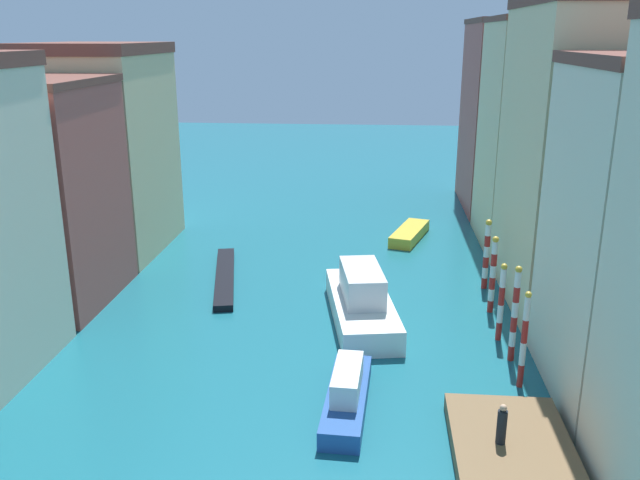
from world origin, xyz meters
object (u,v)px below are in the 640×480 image
at_px(person_on_dock, 502,425).
at_px(vaporetto_white, 362,301).
at_px(mooring_pole_4, 486,253).
at_px(motorboat_0, 410,234).
at_px(motorboat_1, 347,393).
at_px(waterfront_dock, 511,446).
at_px(mooring_pole_1, 515,313).
at_px(mooring_pole_0, 524,339).
at_px(gondola_black, 225,277).
at_px(mooring_pole_3, 493,274).
at_px(mooring_pole_2, 501,301).

height_order(person_on_dock, vaporetto_white, vaporetto_white).
xyz_separation_m(mooring_pole_4, motorboat_0, (-4.17, 9.97, -1.83)).
xyz_separation_m(motorboat_0, motorboat_1, (-3.55, -24.49, 0.28)).
xyz_separation_m(waterfront_dock, mooring_pole_1, (1.37, 7.59, 2.12)).
xyz_separation_m(mooring_pole_0, vaporetto_white, (-7.21, 6.63, -1.23)).
relative_size(mooring_pole_0, mooring_pole_4, 1.03).
relative_size(waterfront_dock, gondola_black, 0.59).
bearing_deg(mooring_pole_0, mooring_pole_3, 90.16).
height_order(mooring_pole_1, mooring_pole_4, mooring_pole_1).
relative_size(person_on_dock, mooring_pole_3, 0.36).
bearing_deg(mooring_pole_1, gondola_black, 149.44).
bearing_deg(mooring_pole_0, waterfront_dock, -104.50).
xyz_separation_m(mooring_pole_1, motorboat_1, (-7.61, -5.00, -1.75)).
xyz_separation_m(mooring_pole_0, mooring_pole_3, (-0.02, 8.36, -0.03)).
bearing_deg(mooring_pole_1, mooring_pole_0, -91.39).
height_order(mooring_pole_2, vaporetto_white, mooring_pole_2).
distance_m(mooring_pole_3, motorboat_1, 13.28).
bearing_deg(mooring_pole_1, mooring_pole_3, 90.83).
xyz_separation_m(person_on_dock, mooring_pole_3, (1.76, 13.75, 0.90)).
bearing_deg(mooring_pole_0, mooring_pole_4, 89.19).
bearing_deg(person_on_dock, vaporetto_white, 114.29).
xyz_separation_m(mooring_pole_4, vaporetto_white, (-7.38, -5.41, -1.17)).
bearing_deg(mooring_pole_3, gondola_black, 167.10).
bearing_deg(vaporetto_white, motorboat_0, 78.20).
bearing_deg(mooring_pole_3, vaporetto_white, -166.52).
bearing_deg(mooring_pole_2, person_on_dock, -99.07).
bearing_deg(motorboat_1, mooring_pole_3, 55.23).
xyz_separation_m(mooring_pole_0, mooring_pole_1, (0.06, 2.52, 0.14)).
xyz_separation_m(mooring_pole_4, motorboat_1, (-7.71, -14.52, -1.55)).
bearing_deg(mooring_pole_4, mooring_pole_2, -92.61).
height_order(mooring_pole_0, motorboat_1, mooring_pole_0).
xyz_separation_m(mooring_pole_1, mooring_pole_3, (-0.08, 5.84, -0.17)).
relative_size(mooring_pole_3, motorboat_0, 0.72).
relative_size(gondola_black, motorboat_0, 1.69).
xyz_separation_m(person_on_dock, vaporetto_white, (-5.43, 12.03, -0.30)).
xyz_separation_m(person_on_dock, mooring_pole_0, (1.78, 5.40, 0.93)).
xyz_separation_m(mooring_pole_1, gondola_black, (-16.10, 9.50, -2.24)).
relative_size(mooring_pole_0, mooring_pole_2, 1.10).
relative_size(mooring_pole_0, gondola_black, 0.43).
bearing_deg(motorboat_1, mooring_pole_4, 62.02).
bearing_deg(gondola_black, mooring_pole_4, 0.06).
distance_m(mooring_pole_0, mooring_pole_4, 12.04).
bearing_deg(mooring_pole_4, mooring_pole_0, -90.81).
xyz_separation_m(mooring_pole_4, gondola_black, (-16.21, -0.02, -2.04)).
height_order(mooring_pole_4, motorboat_0, mooring_pole_4).
distance_m(mooring_pole_2, motorboat_1, 10.43).
bearing_deg(mooring_pole_2, motorboat_0, 102.52).
height_order(mooring_pole_3, vaporetto_white, mooring_pole_3).
height_order(mooring_pole_2, gondola_black, mooring_pole_2).
bearing_deg(gondola_black, waterfront_dock, -49.26).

